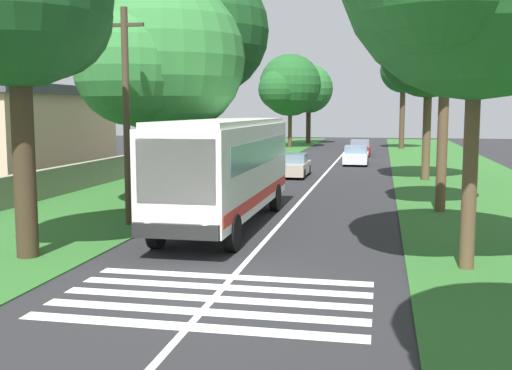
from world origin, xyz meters
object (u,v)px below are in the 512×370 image
coach_bus (226,165)px  roadside_tree_left_2 (307,90)px  trailing_car_0 (293,166)px  roadside_tree_left_3 (198,34)px  trailing_car_2 (360,148)px  roadside_tree_right_3 (444,14)px  trailing_car_1 (356,156)px  roadside_tree_right_2 (402,71)px  roadside_tree_left_1 (289,87)px  roadside_tree_right_0 (427,50)px  utility_pole (126,114)px  roadside_tree_left_0 (164,64)px

coach_bus → roadside_tree_left_2: 54.96m
trailing_car_0 → roadside_tree_left_3: size_ratio=0.36×
trailing_car_2 → roadside_tree_right_3: roadside_tree_right_3 is taller
coach_bus → trailing_car_1: coach_bus is taller
roadside_tree_right_2 → roadside_tree_left_1: bearing=87.4°
roadside_tree_left_3 → roadside_tree_right_0: roadside_tree_left_3 is taller
roadside_tree_left_3 → trailing_car_0: bearing=-51.2°
roadside_tree_left_1 → roadside_tree_left_2: (8.10, -1.03, -0.12)m
roadside_tree_left_2 → roadside_tree_left_1: bearing=172.8°
roadside_tree_left_2 → roadside_tree_right_0: roadside_tree_right_0 is taller
trailing_car_0 → utility_pole: bearing=168.7°
roadside_tree_right_3 → roadside_tree_left_1: bearing=16.2°
trailing_car_1 → roadside_tree_right_3: bearing=-169.2°
trailing_car_1 → trailing_car_2: 9.34m
roadside_tree_left_0 → roadside_tree_left_2: 50.04m
coach_bus → roadside_tree_left_2: (54.67, 3.63, 4.25)m
roadside_tree_right_3 → roadside_tree_right_2: bearing=0.4°
trailing_car_0 → utility_pole: size_ratio=0.57×
trailing_car_1 → roadside_tree_left_1: 22.94m
roadside_tree_left_0 → utility_pole: (-5.26, -0.47, -2.10)m
trailing_car_2 → roadside_tree_right_0: roadside_tree_right_0 is taller
roadside_tree_left_0 → roadside_tree_left_2: roadside_tree_left_0 is taller
trailing_car_2 → roadside_tree_right_0: bearing=-167.5°
roadside_tree_left_0 → roadside_tree_left_2: bearing=-0.3°
trailing_car_0 → roadside_tree_left_0: roadside_tree_left_0 is taller
roadside_tree_left_0 → roadside_tree_right_2: bearing=-15.0°
roadside_tree_left_0 → roadside_tree_left_3: 8.50m
roadside_tree_left_0 → coach_bus: bearing=-140.1°
coach_bus → roadside_tree_left_2: bearing=3.8°
roadside_tree_left_0 → roadside_tree_left_3: bearing=6.3°
utility_pole → roadside_tree_right_3: bearing=-64.8°
coach_bus → roadside_tree_left_1: (46.57, 4.66, 4.37)m
roadside_tree_left_3 → roadside_tree_left_2: bearing=-1.6°
roadside_tree_left_0 → utility_pole: roadside_tree_left_0 is taller
trailing_car_1 → roadside_tree_right_2: roadside_tree_right_2 is taller
trailing_car_0 → roadside_tree_left_2: size_ratio=0.45×
roadside_tree_left_1 → roadside_tree_right_3: bearing=-163.8°
trailing_car_1 → roadside_tree_left_2: size_ratio=0.45×
trailing_car_1 → roadside_tree_left_0: bearing=161.0°
roadside_tree_left_2 → utility_pole: roadside_tree_left_2 is taller
trailing_car_0 → roadside_tree_right_0: (-0.54, -7.65, 6.79)m
coach_bus → roadside_tree_right_2: size_ratio=1.06×
trailing_car_1 → trailing_car_2: bearing=0.2°
roadside_tree_right_2 → trailing_car_0: bearing=166.2°
roadside_tree_right_3 → roadside_tree_right_0: bearing=-0.7°
roadside_tree_right_0 → trailing_car_0: bearing=85.9°
trailing_car_0 → roadside_tree_right_3: size_ratio=0.43×
roadside_tree_left_1 → roadside_tree_right_3: (-42.04, -12.19, 1.22)m
roadside_tree_right_3 → coach_bus: bearing=121.0°
roadside_tree_left_2 → roadside_tree_right_3: (-50.15, -11.16, 1.34)m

